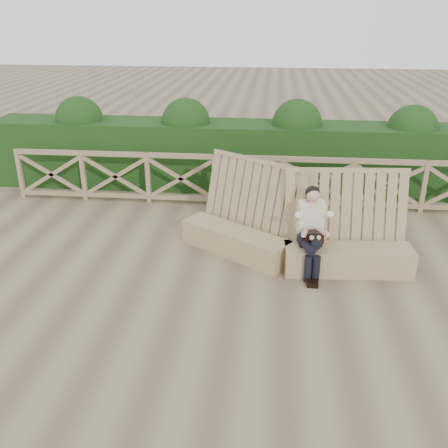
# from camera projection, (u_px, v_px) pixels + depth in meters

# --- Properties ---
(ground) EXTENTS (60.00, 60.00, 0.00)m
(ground) POSITION_uv_depth(u_px,v_px,m) (234.00, 290.00, 7.49)
(ground) COLOR brown
(ground) RESTS_ON ground
(bench) EXTENTS (3.82, 1.77, 1.56)m
(bench) POSITION_uv_depth(u_px,v_px,m) (291.00, 238.00, 8.24)
(bench) COLOR #8A744F
(bench) RESTS_ON ground
(woman) EXTENTS (0.44, 0.88, 1.40)m
(woman) POSITION_uv_depth(u_px,v_px,m) (311.00, 228.00, 7.76)
(woman) COLOR black
(woman) RESTS_ON ground
(guardrail) EXTENTS (10.10, 0.09, 1.10)m
(guardrail) POSITION_uv_depth(u_px,v_px,m) (248.00, 181.00, 10.46)
(guardrail) COLOR #8C7251
(guardrail) RESTS_ON ground
(hedge) EXTENTS (12.00, 1.20, 1.50)m
(hedge) POSITION_uv_depth(u_px,v_px,m) (251.00, 156.00, 11.47)
(hedge) COLOR black
(hedge) RESTS_ON ground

